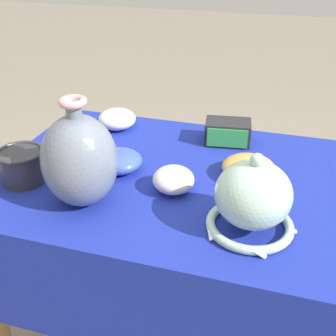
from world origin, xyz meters
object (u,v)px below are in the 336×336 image
at_px(vase_dome_bell, 253,199).
at_px(bowl_shallow_ivory, 173,180).
at_px(bowl_shallow_porcelain, 117,119).
at_px(bowl_shallow_ochre, 249,168).
at_px(bowl_shallow_cobalt, 119,161).
at_px(cup_wide_charcoal, 22,165).
at_px(mosaic_tile_box, 228,132).
at_px(vase_tall_bulbous, 80,160).

distance_m(vase_dome_bell, bowl_shallow_ivory, 0.25).
bearing_deg(vase_dome_bell, bowl_shallow_porcelain, 139.38).
height_order(bowl_shallow_ochre, bowl_shallow_ivory, bowl_shallow_ivory).
bearing_deg(bowl_shallow_porcelain, bowl_shallow_cobalt, -66.40).
relative_size(bowl_shallow_ochre, bowl_shallow_cobalt, 1.11).
xyz_separation_m(vase_dome_bell, bowl_shallow_ivory, (-0.22, 0.11, -0.05)).
bearing_deg(vase_dome_bell, cup_wide_charcoal, 176.52).
distance_m(mosaic_tile_box, bowl_shallow_porcelain, 0.39).
relative_size(vase_dome_bell, cup_wide_charcoal, 1.65).
distance_m(cup_wide_charcoal, bowl_shallow_cobalt, 0.27).
bearing_deg(bowl_shallow_ochre, bowl_shallow_porcelain, 156.86).
bearing_deg(cup_wide_charcoal, mosaic_tile_box, 38.73).
xyz_separation_m(vase_dome_bell, mosaic_tile_box, (-0.13, 0.44, -0.05)).
xyz_separation_m(bowl_shallow_porcelain, bowl_shallow_cobalt, (0.12, -0.28, -0.00)).
bearing_deg(mosaic_tile_box, bowl_shallow_cobalt, -142.71).
xyz_separation_m(vase_tall_bulbous, bowl_shallow_ochre, (0.39, 0.25, -0.09)).
relative_size(vase_tall_bulbous, bowl_shallow_cobalt, 2.08).
bearing_deg(vase_dome_bell, bowl_shallow_ochre, 97.91).
bearing_deg(mosaic_tile_box, vase_tall_bulbous, -131.03).
distance_m(vase_dome_bell, mosaic_tile_box, 0.46).
height_order(bowl_shallow_porcelain, cup_wide_charcoal, cup_wide_charcoal).
bearing_deg(vase_dome_bell, bowl_shallow_cobalt, 156.83).
height_order(mosaic_tile_box, bowl_shallow_cobalt, mosaic_tile_box).
relative_size(bowl_shallow_porcelain, bowl_shallow_ochre, 0.87).
height_order(cup_wide_charcoal, bowl_shallow_ochre, cup_wide_charcoal).
height_order(bowl_shallow_ochre, bowl_shallow_cobalt, same).
height_order(vase_dome_bell, mosaic_tile_box, vase_dome_bell).
xyz_separation_m(mosaic_tile_box, bowl_shallow_ochre, (0.10, -0.21, -0.01)).
distance_m(bowl_shallow_ochre, bowl_shallow_cobalt, 0.37).
bearing_deg(bowl_shallow_ochre, vase_dome_bell, -82.09).
bearing_deg(bowl_shallow_cobalt, cup_wide_charcoal, -150.19).
distance_m(vase_tall_bulbous, bowl_shallow_cobalt, 0.20).
bearing_deg(bowl_shallow_ivory, vase_dome_bell, -26.43).
bearing_deg(bowl_shallow_porcelain, vase_dome_bell, -40.62).
height_order(mosaic_tile_box, bowl_shallow_porcelain, mosaic_tile_box).
height_order(mosaic_tile_box, bowl_shallow_ivory, mosaic_tile_box).
xyz_separation_m(vase_tall_bulbous, vase_dome_bell, (0.43, 0.01, -0.04)).
xyz_separation_m(vase_dome_bell, bowl_shallow_ochre, (-0.03, 0.24, -0.05)).
relative_size(bowl_shallow_porcelain, bowl_shallow_ivory, 1.17).
distance_m(cup_wide_charcoal, bowl_shallow_ochre, 0.63).
xyz_separation_m(vase_dome_bell, bowl_shallow_cobalt, (-0.40, 0.17, -0.05)).
bearing_deg(vase_tall_bulbous, bowl_shallow_cobalt, 82.13).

